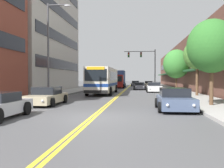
# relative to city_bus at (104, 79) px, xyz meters

# --- Properties ---
(ground_plane) EXTENTS (240.00, 240.00, 0.00)m
(ground_plane) POSITION_rel_city_bus_xyz_m (2.08, 18.77, -1.74)
(ground_plane) COLOR #4C4C4F
(sidewalk_left) EXTENTS (3.65, 106.00, 0.16)m
(sidewalk_left) POSITION_rel_city_bus_xyz_m (-5.25, 18.77, -1.66)
(sidewalk_left) COLOR #9E9B96
(sidewalk_left) RESTS_ON ground_plane
(sidewalk_right) EXTENTS (3.65, 106.00, 0.16)m
(sidewalk_right) POSITION_rel_city_bus_xyz_m (9.40, 18.77, -1.66)
(sidewalk_right) COLOR #9E9B96
(sidewalk_right) RESTS_ON ground_plane
(centre_line) EXTENTS (0.34, 106.00, 0.01)m
(centre_line) POSITION_rel_city_bus_xyz_m (2.08, 18.77, -1.74)
(centre_line) COLOR yellow
(centre_line) RESTS_ON ground_plane
(storefront_row_right) EXTENTS (9.10, 68.00, 8.20)m
(storefront_row_right) POSITION_rel_city_bus_xyz_m (15.45, 18.77, 2.35)
(storefront_row_right) COLOR brown
(storefront_row_right) RESTS_ON ground_plane
(city_bus) EXTENTS (2.85, 11.20, 3.08)m
(city_bus) POSITION_rel_city_bus_xyz_m (0.00, 0.00, 0.00)
(city_bus) COLOR silver
(city_bus) RESTS_ON ground_plane
(car_navy_parked_left_near) EXTENTS (2.21, 4.83, 1.34)m
(car_navy_parked_left_near) POSITION_rel_city_bus_xyz_m (-2.33, 11.50, -1.11)
(car_navy_parked_left_near) COLOR #19234C
(car_navy_parked_left_near) RESTS_ON ground_plane
(car_beige_parked_left_far) EXTENTS (2.08, 4.75, 1.27)m
(car_beige_parked_left_far) POSITION_rel_city_bus_xyz_m (-2.27, -13.05, -1.16)
(car_beige_parked_left_far) COLOR #BCAD89
(car_beige_parked_left_far) RESTS_ON ground_plane
(car_slate_blue_parked_right_foreground) EXTENTS (2.13, 4.24, 1.31)m
(car_slate_blue_parked_right_foreground) POSITION_rel_city_bus_xyz_m (6.39, -15.25, -1.14)
(car_slate_blue_parked_right_foreground) COLOR #475675
(car_slate_blue_parked_right_foreground) RESTS_ON ground_plane
(car_white_parked_right_mid) EXTENTS (2.13, 4.60, 1.33)m
(car_white_parked_right_mid) POSITION_rel_city_bus_xyz_m (6.39, 4.41, -1.12)
(car_white_parked_right_mid) COLOR white
(car_white_parked_right_mid) RESTS_ON ground_plane
(car_champagne_parked_right_far) EXTENTS (2.08, 4.84, 1.29)m
(car_champagne_parked_right_far) POSITION_rel_city_bus_xyz_m (6.42, 23.70, -1.13)
(car_champagne_parked_right_far) COLOR beige
(car_champagne_parked_right_far) RESTS_ON ground_plane
(car_charcoal_moving_lead) EXTENTS (1.99, 4.38, 1.22)m
(car_charcoal_moving_lead) POSITION_rel_city_bus_xyz_m (4.45, 11.45, -1.17)
(car_charcoal_moving_lead) COLOR #232328
(car_charcoal_moving_lead) RESTS_ON ground_plane
(car_dark_grey_moving_second) EXTENTS (2.14, 4.43, 1.29)m
(car_dark_grey_moving_second) POSITION_rel_city_bus_xyz_m (3.53, 29.94, -1.15)
(car_dark_grey_moving_second) COLOR #38383D
(car_dark_grey_moving_second) RESTS_ON ground_plane
(box_truck) EXTENTS (2.76, 7.55, 3.39)m
(box_truck) POSITION_rel_city_bus_xyz_m (0.24, 18.85, -0.04)
(box_truck) COLOR maroon
(box_truck) RESTS_ON ground_plane
(traffic_signal_mast) EXTENTS (5.79, 0.38, 7.19)m
(traffic_signal_mast) POSITION_rel_city_bus_xyz_m (5.42, 16.14, 3.35)
(traffic_signal_mast) COLOR #47474C
(traffic_signal_mast) RESTS_ON ground_plane
(street_lamp_left_near) EXTENTS (2.01, 0.28, 8.09)m
(street_lamp_left_near) POSITION_rel_city_bus_xyz_m (-2.97, -10.10, 3.02)
(street_lamp_left_near) COLOR #47474C
(street_lamp_left_near) RESTS_ON ground_plane
(street_tree_right_near) EXTENTS (3.15, 3.15, 5.53)m
(street_tree_right_near) POSITION_rel_city_bus_xyz_m (8.95, -13.53, 2.20)
(street_tree_right_near) COLOR brown
(street_tree_right_near) RESTS_ON sidewalk_right
(street_tree_right_mid) EXTENTS (2.73, 2.73, 5.61)m
(street_tree_right_mid) POSITION_rel_city_bus_xyz_m (10.13, -4.35, 2.50)
(street_tree_right_mid) COLOR brown
(street_tree_right_mid) RESTS_ON sidewalk_right
(street_tree_right_far) EXTENTS (3.80, 3.80, 5.90)m
(street_tree_right_far) POSITION_rel_city_bus_xyz_m (9.72, 6.80, 2.22)
(street_tree_right_far) COLOR brown
(street_tree_right_far) RESTS_ON sidewalk_right
(fire_hydrant) EXTENTS (0.31, 0.23, 0.84)m
(fire_hydrant) POSITION_rel_city_bus_xyz_m (8.02, -9.74, -1.16)
(fire_hydrant) COLOR #B7B7BC
(fire_hydrant) RESTS_ON sidewalk_right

